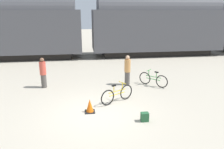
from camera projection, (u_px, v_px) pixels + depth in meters
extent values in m
plane|color=#B2A893|center=(97.00, 112.00, 8.79)|extent=(80.00, 80.00, 0.00)
cube|color=black|center=(14.00, 55.00, 18.42)|extent=(9.57, 2.34, 0.55)
cube|color=#4C4C51|center=(11.00, 31.00, 17.86)|extent=(11.39, 3.12, 3.44)
cylinder|color=#4C4C51|center=(9.00, 10.00, 17.37)|extent=(10.48, 2.96, 2.96)
cube|color=black|center=(155.00, 52.00, 20.06)|extent=(9.57, 2.34, 0.55)
cube|color=#4C4C51|center=(156.00, 30.00, 19.49)|extent=(11.39, 3.12, 3.44)
cylinder|color=#4C4C51|center=(158.00, 10.00, 19.01)|extent=(10.48, 2.96, 2.96)
cube|color=#4C4238|center=(88.00, 58.00, 18.64)|extent=(60.44, 0.07, 0.01)
cube|color=#4C4238|center=(88.00, 55.00, 20.00)|extent=(60.44, 0.07, 0.01)
torus|color=black|center=(126.00, 92.00, 9.98)|extent=(0.63, 0.39, 0.70)
torus|color=black|center=(108.00, 98.00, 9.35)|extent=(0.63, 0.39, 0.70)
cylinder|color=gold|center=(117.00, 91.00, 9.62)|extent=(0.83, 0.50, 0.04)
cylinder|color=gold|center=(117.00, 94.00, 9.66)|extent=(0.76, 0.46, 0.04)
cylinder|color=gold|center=(114.00, 89.00, 9.47)|extent=(0.04, 0.04, 0.29)
cube|color=black|center=(114.00, 86.00, 9.42)|extent=(0.21, 0.17, 0.05)
cylinder|color=gold|center=(122.00, 86.00, 9.74)|extent=(0.04, 0.04, 0.32)
cylinder|color=gold|center=(122.00, 83.00, 9.70)|extent=(0.26, 0.41, 0.03)
torus|color=black|center=(145.00, 78.00, 12.07)|extent=(0.52, 0.51, 0.68)
torus|color=black|center=(162.00, 81.00, 11.49)|extent=(0.52, 0.51, 0.68)
cylinder|color=#338C38|center=(153.00, 77.00, 11.73)|extent=(0.65, 0.65, 0.04)
cylinder|color=#338C38|center=(153.00, 79.00, 11.77)|extent=(0.60, 0.59, 0.04)
cylinder|color=#338C38|center=(156.00, 75.00, 11.59)|extent=(0.04, 0.04, 0.28)
cube|color=black|center=(157.00, 72.00, 11.55)|extent=(0.20, 0.20, 0.05)
cylinder|color=#338C38|center=(149.00, 73.00, 11.85)|extent=(0.04, 0.04, 0.31)
cylinder|color=#338C38|center=(149.00, 70.00, 11.80)|extent=(0.35, 0.35, 0.03)
cylinder|color=#514C47|center=(127.00, 78.00, 11.95)|extent=(0.28, 0.28, 0.73)
cylinder|color=tan|center=(127.00, 66.00, 11.75)|extent=(0.33, 0.33, 0.69)
sphere|color=tan|center=(128.00, 57.00, 11.62)|extent=(0.22, 0.22, 0.22)
cylinder|color=#514C47|center=(44.00, 81.00, 11.52)|extent=(0.28, 0.28, 0.71)
cylinder|color=#CC4C3D|center=(43.00, 68.00, 11.32)|extent=(0.33, 0.33, 0.68)
sphere|color=brown|center=(42.00, 60.00, 11.19)|extent=(0.22, 0.22, 0.22)
cube|color=#235633|center=(145.00, 117.00, 8.04)|extent=(0.28, 0.20, 0.34)
cube|color=black|center=(90.00, 112.00, 8.81)|extent=(0.40, 0.40, 0.03)
cone|color=orange|center=(90.00, 106.00, 8.74)|extent=(0.32, 0.32, 0.55)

